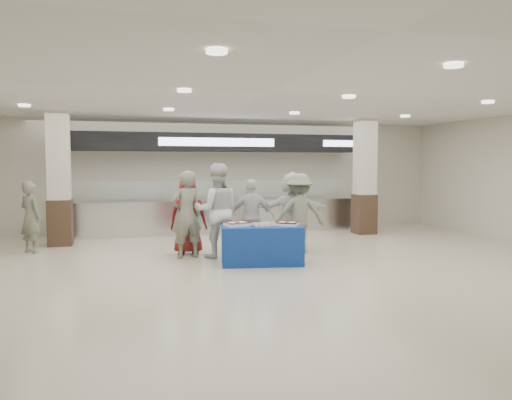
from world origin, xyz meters
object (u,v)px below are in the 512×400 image
object	(u,v)px
chef_tall	(217,211)
civilian_white	(292,211)
soldier_bg	(31,217)
sheet_cake_left	(237,224)
chef_short	(252,216)
soldier_b	(299,213)
display_table	(262,245)
civilian_maroon	(188,216)
cupcake_tray	(263,224)
soldier_a	(187,214)
sheet_cake_right	(287,223)

from	to	relation	value
chef_tall	civilian_white	xyz separation A→B (m)	(1.83, 0.51, -0.10)
civilian_white	soldier_bg	bearing A→B (deg)	-0.96
sheet_cake_left	chef_tall	size ratio (longest dim) A/B	0.26
chef_short	soldier_b	distance (m)	1.05
soldier_b	display_table	bearing A→B (deg)	50.59
display_table	civilian_maroon	world-z (taller)	civilian_maroon
chef_short	soldier_b	world-z (taller)	soldier_b
cupcake_tray	soldier_a	size ratio (longest dim) A/B	0.24
civilian_white	soldier_bg	world-z (taller)	civilian_white
chef_tall	cupcake_tray	bearing A→B (deg)	129.32
civilian_maroon	chef_short	xyz separation A→B (m)	(1.35, -0.26, -0.01)
sheet_cake_right	chef_tall	bearing A→B (deg)	139.26
soldier_a	chef_short	xyz separation A→B (m)	(1.44, 0.16, -0.10)
soldier_b	chef_tall	bearing A→B (deg)	11.55
soldier_b	chef_short	bearing A→B (deg)	1.58
cupcake_tray	sheet_cake_left	bearing A→B (deg)	164.98
soldier_b	sheet_cake_left	bearing A→B (deg)	38.99
civilian_maroon	soldier_bg	size ratio (longest dim) A/B	1.05
display_table	chef_short	world-z (taller)	chef_short
chef_tall	chef_short	bearing A→B (deg)	-161.44
soldier_b	sheet_cake_right	bearing A→B (deg)	67.89
soldier_a	chef_short	bearing A→B (deg)	172.17
soldier_bg	soldier_a	bearing A→B (deg)	-160.41
sheet_cake_right	soldier_a	bearing A→B (deg)	148.67
chef_tall	soldier_b	world-z (taller)	chef_tall
sheet_cake_left	sheet_cake_right	bearing A→B (deg)	-10.58
soldier_b	cupcake_tray	bearing A→B (deg)	52.25
civilian_white	soldier_b	bearing A→B (deg)	104.93
sheet_cake_left	display_table	bearing A→B (deg)	-10.48
chef_short	civilian_white	xyz separation A→B (m)	(1.01, 0.27, 0.08)
display_table	sheet_cake_left	size ratio (longest dim) A/B	3.01
chef_tall	soldier_a	bearing A→B (deg)	-4.19
civilian_maroon	soldier_b	world-z (taller)	soldier_b
civilian_maroon	soldier_b	xyz separation A→B (m)	(2.40, -0.38, 0.05)
sheet_cake_left	cupcake_tray	world-z (taller)	sheet_cake_left
cupcake_tray	chef_short	world-z (taller)	chef_short
chef_tall	chef_short	world-z (taller)	chef_tall
cupcake_tray	soldier_b	xyz separation A→B (m)	(1.13, 1.10, 0.09)
chef_short	soldier_bg	distance (m)	4.87
sheet_cake_right	chef_short	distance (m)	1.32
sheet_cake_left	chef_tall	world-z (taller)	chef_tall
soldier_a	soldier_bg	distance (m)	3.57
soldier_a	soldier_bg	size ratio (longest dim) A/B	1.15
display_table	cupcake_tray	bearing A→B (deg)	-56.43
sheet_cake_right	soldier_b	size ratio (longest dim) A/B	0.29
display_table	cupcake_tray	distance (m)	0.41
sheet_cake_right	civilian_maroon	bearing A→B (deg)	138.60
sheet_cake_left	soldier_bg	size ratio (longest dim) A/B	0.33
soldier_a	civilian_white	distance (m)	2.49
civilian_maroon	chef_tall	size ratio (longest dim) A/B	0.84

